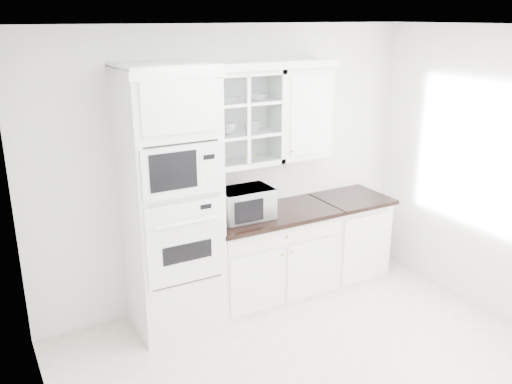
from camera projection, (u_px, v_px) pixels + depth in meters
ground at (331, 381)px, 4.30m from camera, size 4.00×3.50×0.01m
room_shell at (307, 152)px, 4.10m from camera, size 4.00×3.50×2.70m
oven_column at (171, 203)px, 4.76m from camera, size 0.76×0.68×2.40m
base_cabinet_run at (270, 254)px, 5.49m from camera, size 1.32×0.67×0.92m
extra_base_cabinet at (348, 236)px, 5.95m from camera, size 0.72×0.67×0.92m
upper_cabinet_glass at (240, 118)px, 5.05m from camera, size 0.80×0.33×0.90m
upper_cabinet_solid at (301, 112)px, 5.37m from camera, size 0.55×0.33×0.90m
crown_molding at (231, 66)px, 4.83m from camera, size 2.14×0.38×0.07m
countertop_microwave at (245, 203)px, 5.15m from camera, size 0.51×0.43×0.29m
bowl_a at (227, 100)px, 4.92m from camera, size 0.21×0.21×0.05m
bowl_b at (256, 97)px, 5.08m from camera, size 0.21×0.21×0.05m
cup_a at (229, 128)px, 5.05m from camera, size 0.14×0.14×0.11m
cup_b at (254, 126)px, 5.16m from camera, size 0.13×0.13×0.11m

